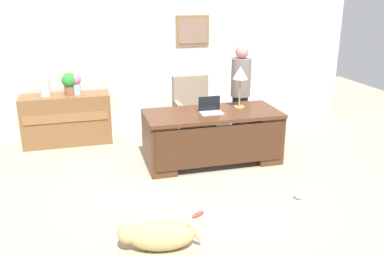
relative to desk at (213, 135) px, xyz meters
The scene contains 14 objects.
ground_plane 1.03m from the desk, 114.50° to the right, with size 12.00×12.00×0.00m, color #9E937F.
back_wall 2.02m from the desk, 102.46° to the left, with size 7.00×0.16×2.70m.
desk is the anchor object (origin of this frame).
credenza 2.50m from the desk, 146.01° to the left, with size 1.41×0.50×0.82m.
armchair 1.02m from the desk, 91.37° to the left, with size 0.60×0.59×1.08m.
person_standing 1.18m from the desk, 47.98° to the left, with size 0.32×0.32×1.60m.
dog_lying 2.30m from the desk, 121.41° to the right, with size 0.82×0.41×0.30m.
laptop 0.40m from the desk, 167.81° to the left, with size 0.32×0.22×0.22m.
desk_lamp 0.96m from the desk, 17.18° to the left, with size 0.22×0.22×0.62m.
vase_with_flowers 2.41m from the desk, 143.32° to the left, with size 0.17×0.17×0.33m.
vase_empty 2.79m from the desk, 149.28° to the left, with size 0.16×0.16×0.30m, color silver.
potted_plant 2.49m from the desk, 144.69° to the left, with size 0.24×0.24×0.36m.
dog_toy_ball 1.58m from the desk, 64.46° to the right, with size 0.09×0.09×0.09m, color beige.
dog_toy_bone 1.64m from the desk, 113.68° to the right, with size 0.18×0.05×0.05m, color #E53F33.
Camera 1 is at (-1.40, -4.59, 2.44)m, focal length 38.90 mm.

